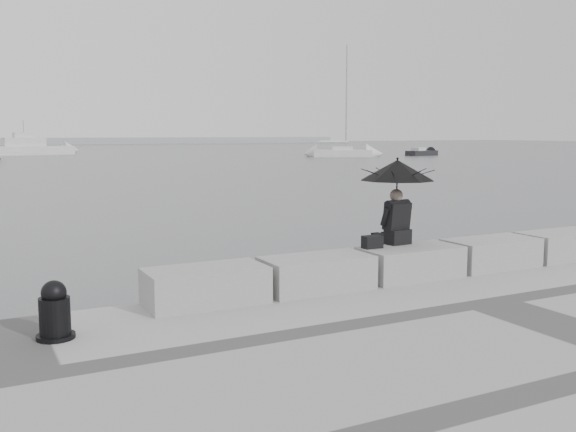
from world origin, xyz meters
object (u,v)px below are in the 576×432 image
seated_person (397,181)px  mooring_bollard (55,315)px  small_motorboat (422,153)px  motor_cruiser (33,148)px  sailboat_right (342,152)px

seated_person → mooring_bollard: 5.59m
small_motorboat → motor_cruiser: bearing=137.2°
mooring_bollard → sailboat_right: size_ratio=0.05×
mooring_bollard → small_motorboat: mooring_bollard is taller
seated_person → small_motorboat: (44.78, 54.82, -1.69)m
mooring_bollard → small_motorboat: bearing=48.1°
mooring_bollard → motor_cruiser: 80.49m
mooring_bollard → small_motorboat: size_ratio=0.14×
sailboat_right → mooring_bollard: bearing=-96.7°
sailboat_right → motor_cruiser: 39.29m
motor_cruiser → small_motorboat: (42.50, -24.33, -0.57)m
seated_person → sailboat_right: sailboat_right is taller
mooring_bollard → motor_cruiser: bearing=84.6°
seated_person → motor_cruiser: motor_cruiser is taller
sailboat_right → small_motorboat: bearing=23.7°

